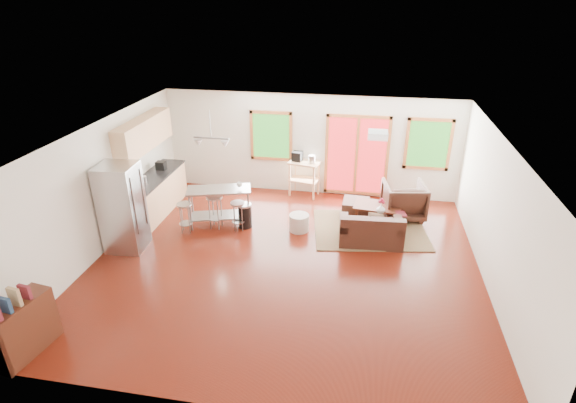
% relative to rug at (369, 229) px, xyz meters
% --- Properties ---
extents(floor, '(7.50, 7.00, 0.02)m').
position_rel_rug_xyz_m(floor, '(-1.63, -1.65, -0.02)').
color(floor, '#3E0E06').
rests_on(floor, ground).
extents(ceiling, '(7.50, 7.00, 0.02)m').
position_rel_rug_xyz_m(ceiling, '(-1.63, -1.65, 2.60)').
color(ceiling, white).
rests_on(ceiling, ground).
extents(back_wall, '(7.50, 0.02, 2.60)m').
position_rel_rug_xyz_m(back_wall, '(-1.63, 1.86, 1.29)').
color(back_wall, silver).
rests_on(back_wall, ground).
extents(left_wall, '(0.02, 7.00, 2.60)m').
position_rel_rug_xyz_m(left_wall, '(-5.39, -1.65, 1.29)').
color(left_wall, silver).
rests_on(left_wall, ground).
extents(right_wall, '(0.02, 7.00, 2.60)m').
position_rel_rug_xyz_m(right_wall, '(2.13, -1.65, 1.29)').
color(right_wall, silver).
rests_on(right_wall, ground).
extents(front_wall, '(7.50, 0.02, 2.60)m').
position_rel_rug_xyz_m(front_wall, '(-1.63, -5.16, 1.29)').
color(front_wall, silver).
rests_on(front_wall, ground).
extents(window_left, '(1.10, 0.05, 1.30)m').
position_rel_rug_xyz_m(window_left, '(-2.63, 1.81, 1.49)').
color(window_left, '#1E5118').
rests_on(window_left, back_wall).
extents(french_doors, '(1.60, 0.05, 2.10)m').
position_rel_rug_xyz_m(french_doors, '(-0.43, 1.81, 1.09)').
color(french_doors, '#A81B1E').
rests_on(french_doors, back_wall).
extents(window_right, '(1.10, 0.05, 1.30)m').
position_rel_rug_xyz_m(window_right, '(1.27, 1.81, 1.49)').
color(window_right, '#1E5118').
rests_on(window_right, back_wall).
extents(rug, '(2.72, 2.24, 0.02)m').
position_rel_rug_xyz_m(rug, '(0.00, 0.00, 0.00)').
color(rug, '#4A633E').
rests_on(rug, floor).
extents(loveseat, '(1.37, 0.84, 0.71)m').
position_rel_rug_xyz_m(loveseat, '(0.02, -0.59, 0.27)').
color(loveseat, black).
rests_on(loveseat, floor).
extents(coffee_table, '(1.13, 0.76, 0.42)m').
position_rel_rug_xyz_m(coffee_table, '(0.15, 0.42, 0.35)').
color(coffee_table, '#3E1B0F').
rests_on(coffee_table, floor).
extents(armchair, '(1.06, 1.01, 0.95)m').
position_rel_rug_xyz_m(armchair, '(0.75, 0.78, 0.46)').
color(armchair, black).
rests_on(armchair, floor).
extents(ottoman, '(0.63, 0.63, 0.40)m').
position_rel_rug_xyz_m(ottoman, '(-0.35, 0.63, 0.19)').
color(ottoman, black).
rests_on(ottoman, floor).
extents(pouf, '(0.47, 0.47, 0.38)m').
position_rel_rug_xyz_m(pouf, '(-1.56, -0.30, 0.18)').
color(pouf, beige).
rests_on(pouf, floor).
extents(vase, '(0.24, 0.25, 0.34)m').
position_rel_rug_xyz_m(vase, '(0.21, 0.09, 0.51)').
color(vase, silver).
rests_on(vase, coffee_table).
extents(book, '(0.22, 0.07, 0.29)m').
position_rel_rug_xyz_m(book, '(0.55, 0.06, 0.53)').
color(book, maroon).
rests_on(book, coffee_table).
extents(cabinets, '(0.64, 2.24, 2.30)m').
position_rel_rug_xyz_m(cabinets, '(-5.12, 0.05, 0.92)').
color(cabinets, tan).
rests_on(cabinets, floor).
extents(refrigerator, '(0.79, 0.76, 1.83)m').
position_rel_rug_xyz_m(refrigerator, '(-4.97, -1.64, 0.91)').
color(refrigerator, '#B7BABC').
rests_on(refrigerator, floor).
extents(island, '(1.51, 0.93, 0.89)m').
position_rel_rug_xyz_m(island, '(-3.38, -0.33, 0.60)').
color(island, '#B7BABC').
rests_on(island, floor).
extents(cup, '(0.13, 0.10, 0.12)m').
position_rel_rug_xyz_m(cup, '(-2.91, -0.26, 1.00)').
color(cup, white).
rests_on(cup, island).
extents(bar_stool_a, '(0.40, 0.40, 0.69)m').
position_rel_rug_xyz_m(bar_stool_a, '(-4.02, -0.80, 0.50)').
color(bar_stool_a, '#B7BABC').
rests_on(bar_stool_a, floor).
extents(bar_stool_b, '(0.39, 0.39, 0.78)m').
position_rel_rug_xyz_m(bar_stool_b, '(-3.44, -0.48, 0.57)').
color(bar_stool_b, '#B7BABC').
rests_on(bar_stool_b, floor).
extents(bar_stool_c, '(0.39, 0.39, 0.67)m').
position_rel_rug_xyz_m(bar_stool_c, '(-2.91, -0.49, 0.49)').
color(bar_stool_c, '#B7BABC').
rests_on(bar_stool_c, floor).
extents(trash_can, '(0.41, 0.41, 0.57)m').
position_rel_rug_xyz_m(trash_can, '(-2.79, -0.35, 0.28)').
color(trash_can, black).
rests_on(trash_can, floor).
extents(kitchen_cart, '(0.85, 0.64, 1.17)m').
position_rel_rug_xyz_m(kitchen_cart, '(-1.75, 1.62, 0.79)').
color(kitchen_cart, tan).
rests_on(kitchen_cart, floor).
extents(bookshelf, '(0.52, 1.03, 1.16)m').
position_rel_rug_xyz_m(bookshelf, '(-4.98, -4.70, 0.44)').
color(bookshelf, '#3E1B0F').
rests_on(bookshelf, floor).
extents(ceiling_flush, '(0.35, 0.35, 0.12)m').
position_rel_rug_xyz_m(ceiling_flush, '(-0.03, -1.05, 2.52)').
color(ceiling_flush, white).
rests_on(ceiling_flush, ceiling).
extents(pendant_light, '(0.80, 0.18, 0.79)m').
position_rel_rug_xyz_m(pendant_light, '(-3.53, -0.15, 1.89)').
color(pendant_light, gray).
rests_on(pendant_light, ceiling).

